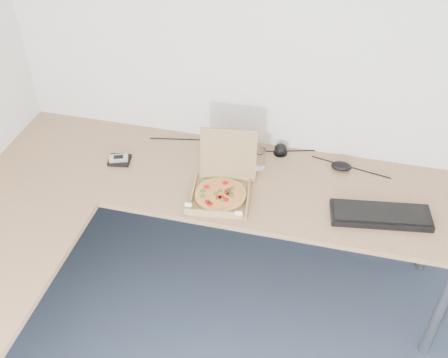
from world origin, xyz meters
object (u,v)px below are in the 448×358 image
(wallet, at_px, (120,160))
(pizza_box, at_px, (221,191))
(drinking_glass, at_px, (259,158))
(desk, at_px, (135,225))
(keyboard, at_px, (381,215))

(wallet, bearing_deg, pizza_box, -22.49)
(drinking_glass, xyz_separation_m, wallet, (-0.75, -0.14, -0.05))
(desk, relative_size, drinking_glass, 20.38)
(drinking_glass, xyz_separation_m, keyboard, (0.66, -0.24, -0.05))
(drinking_glass, height_order, wallet, drinking_glass)
(pizza_box, height_order, wallet, pizza_box)
(wallet, bearing_deg, desk, -68.92)
(keyboard, bearing_deg, pizza_box, 173.94)
(drinking_glass, bearing_deg, pizza_box, -116.45)
(keyboard, height_order, wallet, keyboard)
(desk, relative_size, keyboard, 5.17)
(pizza_box, bearing_deg, wallet, 159.21)
(pizza_box, relative_size, wallet, 2.91)
(desk, xyz_separation_m, drinking_glass, (0.51, 0.55, 0.09))
(desk, distance_m, drinking_glass, 0.76)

